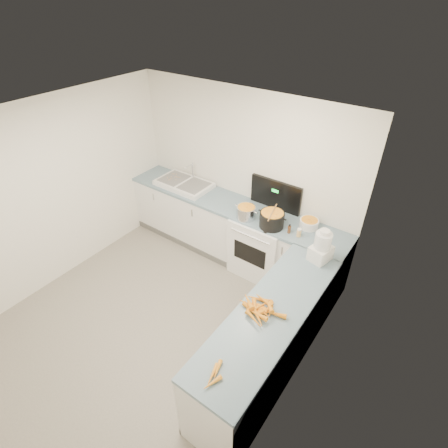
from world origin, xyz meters
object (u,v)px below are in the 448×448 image
Objects in this scene: stove at (262,243)px; extract_bottle at (289,229)px; steel_pot at (246,213)px; spice_jar at (299,233)px; mixing_bowl at (309,223)px; food_processor at (322,247)px; sink at (184,184)px; black_pot at (272,220)px.

extract_bottle is (0.44, -0.13, 0.52)m from stove.
steel_pot is 0.77m from spice_jar.
steel_pot is 2.67× the size of spice_jar.
extract_bottle is at bearing -119.64° from mixing_bowl.
food_processor is at bearing -25.82° from extract_bottle.
extract_bottle is 0.26× the size of food_processor.
food_processor reaches higher than steel_pot.
stove reaches higher than mixing_bowl.
sink is at bearing 175.50° from extract_bottle.
sink is 8.16× the size of extract_bottle.
extract_bottle is 0.59m from food_processor.
food_processor reaches higher than black_pot.
extract_bottle is (0.63, 0.03, -0.02)m from steel_pot.
mixing_bowl is (0.59, 0.13, 0.52)m from stove.
spice_jar is at bearing 2.81° from steel_pot.
food_processor reaches higher than sink.
mixing_bowl is at bearing 3.20° from sink.
food_processor is at bearing -10.86° from steel_pot.
stove reaches higher than steel_pot.
sink is at bearing 170.57° from food_processor.
extract_bottle reaches higher than spice_jar.
sink is at bearing 175.98° from spice_jar.
food_processor is (0.37, -0.52, 0.12)m from mixing_bowl.
steel_pot is at bearing -138.69° from stove.
mixing_bowl is (0.78, 0.29, -0.02)m from steel_pot.
stove is 4.25× the size of black_pot.
extract_bottle is (1.89, -0.15, 0.01)m from sink.
sink is 2.45m from food_processor.
stove is 1.54m from sink.
stove is 1.22m from food_processor.
sink reaches higher than mixing_bowl.
black_pot is at bearing -146.54° from mixing_bowl.
food_processor is (0.78, -0.25, 0.08)m from black_pot.
spice_jar is (-0.02, -0.26, -0.01)m from mixing_bowl.
mixing_bowl is at bearing 33.46° from black_pot.
stove reaches higher than black_pot.
stove is 13.98× the size of spice_jar.
black_pot is 0.39m from spice_jar.
sink is 8.84× the size of spice_jar.
black_pot is (0.38, 0.03, 0.02)m from steel_pot.
black_pot is 3.29× the size of spice_jar.
spice_jar is (0.13, 0.01, -0.00)m from extract_bottle.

